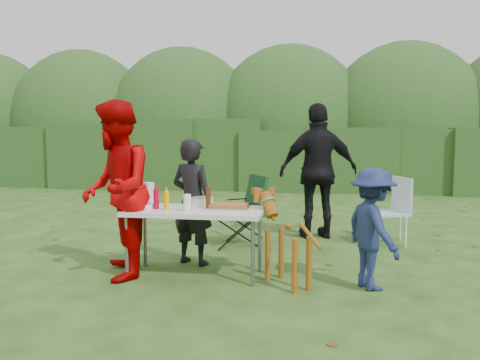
% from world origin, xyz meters
% --- Properties ---
extents(ground, '(80.00, 80.00, 0.00)m').
position_xyz_m(ground, '(0.00, 0.00, 0.00)').
color(ground, '#1E4211').
extents(hedge_row, '(22.00, 1.40, 1.70)m').
position_xyz_m(hedge_row, '(0.00, 8.00, 0.85)').
color(hedge_row, '#23471C').
rests_on(hedge_row, ground).
extents(shrub_backdrop, '(20.00, 2.60, 3.20)m').
position_xyz_m(shrub_backdrop, '(0.00, 9.60, 1.60)').
color(shrub_backdrop, '#3D6628').
rests_on(shrub_backdrop, ground).
extents(folding_table, '(1.50, 0.70, 0.74)m').
position_xyz_m(folding_table, '(-0.37, 0.17, 0.69)').
color(folding_table, silver).
rests_on(folding_table, ground).
extents(person_cook, '(0.64, 0.52, 1.50)m').
position_xyz_m(person_cook, '(-0.51, 0.62, 0.75)').
color(person_cook, black).
rests_on(person_cook, ground).
extents(person_red_jacket, '(1.02, 1.14, 1.92)m').
position_xyz_m(person_red_jacket, '(-1.18, -0.04, 0.96)').
color(person_red_jacket, '#B10102').
rests_on(person_red_jacket, ground).
extents(person_black_puffy, '(1.25, 0.81, 1.98)m').
position_xyz_m(person_black_puffy, '(0.94, 2.34, 0.99)').
color(person_black_puffy, black).
rests_on(person_black_puffy, ground).
extents(child, '(0.77, 0.92, 1.23)m').
position_xyz_m(child, '(1.51, 0.02, 0.62)').
color(child, navy).
rests_on(child, ground).
extents(dog, '(0.93, 1.02, 0.94)m').
position_xyz_m(dog, '(0.67, -0.02, 0.47)').
color(dog, brown).
rests_on(dog, ground).
extents(camping_chair, '(0.84, 0.84, 0.97)m').
position_xyz_m(camping_chair, '(-0.10, 1.71, 0.48)').
color(camping_chair, '#133D1C').
rests_on(camping_chair, ground).
extents(lawn_chair, '(0.73, 0.73, 0.94)m').
position_xyz_m(lawn_chair, '(1.89, 2.10, 0.47)').
color(lawn_chair, '#529AC5').
rests_on(lawn_chair, ground).
extents(food_tray, '(0.45, 0.30, 0.02)m').
position_xyz_m(food_tray, '(-0.00, 0.24, 0.75)').
color(food_tray, '#B7B7BA').
rests_on(food_tray, folding_table).
extents(focaccia_bread, '(0.40, 0.26, 0.04)m').
position_xyz_m(focaccia_bread, '(-0.00, 0.24, 0.78)').
color(focaccia_bread, '#9A5C27').
rests_on(focaccia_bread, food_tray).
extents(mustard_bottle, '(0.06, 0.06, 0.20)m').
position_xyz_m(mustard_bottle, '(-0.65, 0.04, 0.84)').
color(mustard_bottle, '#FCB300').
rests_on(mustard_bottle, folding_table).
extents(ketchup_bottle, '(0.06, 0.06, 0.22)m').
position_xyz_m(ketchup_bottle, '(-0.78, 0.11, 0.85)').
color(ketchup_bottle, '#B40528').
rests_on(ketchup_bottle, folding_table).
extents(beer_bottle, '(0.06, 0.06, 0.24)m').
position_xyz_m(beer_bottle, '(-0.22, 0.17, 0.86)').
color(beer_bottle, '#47230F').
rests_on(beer_bottle, folding_table).
extents(paper_towel_roll, '(0.12, 0.12, 0.26)m').
position_xyz_m(paper_towel_roll, '(-0.95, 0.35, 0.87)').
color(paper_towel_roll, white).
rests_on(paper_towel_roll, folding_table).
extents(cup_stack, '(0.08, 0.08, 0.18)m').
position_xyz_m(cup_stack, '(-0.41, 0.02, 0.83)').
color(cup_stack, white).
rests_on(cup_stack, folding_table).
extents(pasta_bowl, '(0.26, 0.26, 0.10)m').
position_xyz_m(pasta_bowl, '(-0.34, 0.37, 0.79)').
color(pasta_bowl, silver).
rests_on(pasta_bowl, folding_table).
extents(plate_stack, '(0.24, 0.24, 0.05)m').
position_xyz_m(plate_stack, '(-0.94, 0.12, 0.77)').
color(plate_stack, white).
rests_on(plate_stack, folding_table).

